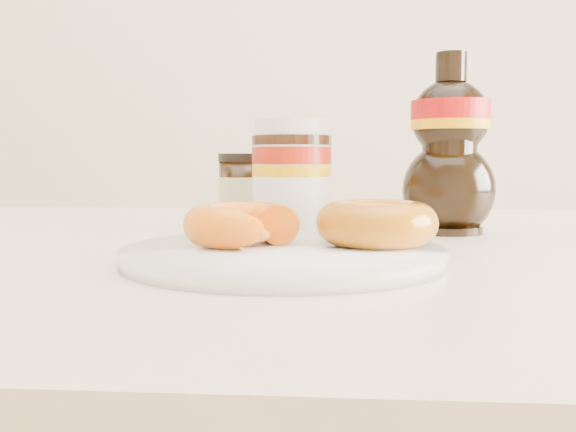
# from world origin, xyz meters

# --- Properties ---
(dining_table) EXTENTS (1.40, 0.90, 0.75)m
(dining_table) POSITION_xyz_m (0.00, 0.10, 0.67)
(dining_table) COLOR beige
(dining_table) RESTS_ON ground
(plate) EXTENTS (0.27, 0.27, 0.01)m
(plate) POSITION_xyz_m (0.00, -0.05, 0.76)
(plate) COLOR white
(plate) RESTS_ON dining_table
(donut_bitten) EXTENTS (0.10, 0.10, 0.03)m
(donut_bitten) POSITION_xyz_m (-0.03, -0.03, 0.78)
(donut_bitten) COLOR orange
(donut_bitten) RESTS_ON plate
(donut_whole) EXTENTS (0.13, 0.13, 0.04)m
(donut_whole) POSITION_xyz_m (0.08, -0.02, 0.78)
(donut_whole) COLOR #AC5A0B
(donut_whole) RESTS_ON plate
(nutella_jar) EXTENTS (0.09, 0.09, 0.13)m
(nutella_jar) POSITION_xyz_m (-0.00, 0.19, 0.82)
(nutella_jar) COLOR white
(nutella_jar) RESTS_ON dining_table
(syrup_bottle) EXTENTS (0.13, 0.12, 0.21)m
(syrup_bottle) POSITION_xyz_m (0.18, 0.19, 0.85)
(syrup_bottle) COLOR black
(syrup_bottle) RESTS_ON dining_table
(dark_jar) EXTENTS (0.06, 0.06, 0.09)m
(dark_jar) POSITION_xyz_m (-0.08, 0.26, 0.80)
(dark_jar) COLOR black
(dark_jar) RESTS_ON dining_table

